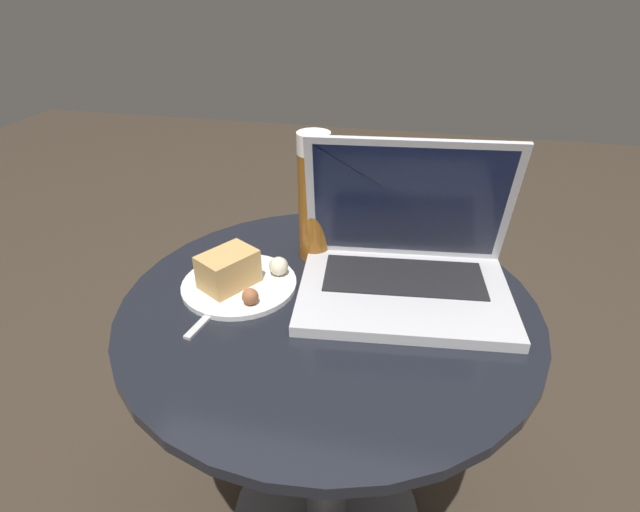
{
  "coord_description": "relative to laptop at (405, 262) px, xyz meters",
  "views": [
    {
      "loc": [
        0.13,
        -0.65,
        1.05
      ],
      "look_at": [
        -0.02,
        0.02,
        0.65
      ],
      "focal_mm": 28.0,
      "sensor_mm": 36.0,
      "label": 1
    }
  ],
  "objects": [
    {
      "name": "snack_plate",
      "position": [
        -0.27,
        -0.06,
        -0.03
      ],
      "size": [
        0.19,
        0.19,
        0.07
      ],
      "color": "white",
      "rests_on": "table"
    },
    {
      "name": "table",
      "position": [
        -0.11,
        -0.07,
        -0.23
      ],
      "size": [
        0.67,
        0.67,
        0.58
      ],
      "color": "#515156",
      "rests_on": "ground_plane"
    },
    {
      "name": "beer_glass",
      "position": [
        -0.17,
        0.07,
        0.07
      ],
      "size": [
        0.06,
        0.06,
        0.23
      ],
      "color": "brown",
      "rests_on": "table"
    },
    {
      "name": "laptop",
      "position": [
        0.0,
        0.0,
        0.0
      ],
      "size": [
        0.36,
        0.27,
        0.25
      ],
      "color": "silver",
      "rests_on": "table"
    },
    {
      "name": "fork",
      "position": [
        -0.28,
        -0.09,
        -0.05
      ],
      "size": [
        0.05,
        0.19,
        0.0
      ],
      "color": "silver",
      "rests_on": "table"
    }
  ]
}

